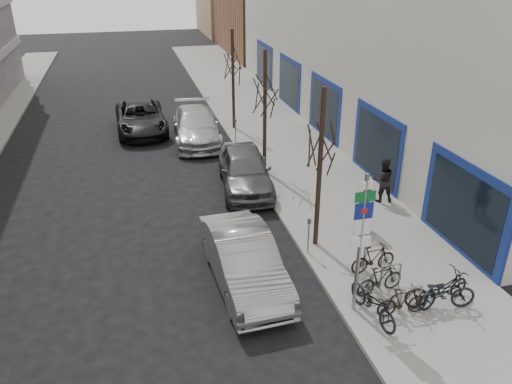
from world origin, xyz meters
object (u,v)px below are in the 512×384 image
highway_sign_pole (361,236)px  bike_near_right (403,301)px  parked_car_front (244,260)px  pedestrian_near (364,209)px  tree_near (322,132)px  tree_far (233,56)px  meter_back (235,128)px  lane_car (141,118)px  meter_mid (264,168)px  bike_near_left (374,299)px  bike_far_inner (373,258)px  bike_far_curb (441,289)px  parked_car_back (196,126)px  bike_rack (391,273)px  meter_front (309,233)px  bike_mid_inner (380,279)px  bike_mid_curb (444,286)px  tree_mid (265,84)px  pedestrian_far (383,180)px  parked_car_mid (245,170)px

highway_sign_pole → bike_near_right: (1.13, -0.56, -1.86)m
parked_car_front → pedestrian_near: pedestrian_near is taller
tree_near → pedestrian_near: bearing=13.1°
tree_far → meter_back: size_ratio=4.33×
lane_car → meter_mid: bearing=-64.5°
bike_near_left → bike_far_inner: (0.99, 1.98, -0.14)m
bike_far_curb → lane_car: (-7.16, 18.13, 0.04)m
parked_car_back → tree_near: bearing=-74.8°
bike_rack → meter_front: size_ratio=1.78×
bike_near_right → bike_far_inner: bearing=-2.9°
bike_mid_inner → bike_mid_curb: bearing=-129.5°
meter_back → pedestrian_near: pedestrian_near is taller
tree_far → lane_car: tree_far is taller
meter_front → tree_mid: bearing=86.3°
bike_far_inner → parked_car_front: size_ratio=0.31×
bike_mid_inner → lane_car: lane_car is taller
bike_near_right → tree_mid: bearing=7.2°
bike_near_left → pedestrian_near: 4.77m
bike_rack → bike_near_right: bike_near_right is taller
meter_front → parked_car_front: parked_car_front is taller
bike_near_right → parked_car_back: size_ratio=0.26×
bike_rack → tree_near: (-1.20, 2.90, 3.44)m
bike_near_left → bike_near_right: 0.83m
tree_mid → bike_near_left: 10.98m
meter_mid → parked_car_back: (-1.86, 6.68, -0.08)m
bike_mid_curb → bike_mid_inner: bike_mid_curb is taller
pedestrian_near → bike_near_right: bearing=56.3°
bike_rack → tree_far: 16.31m
bike_mid_inner → pedestrian_far: bearing=-37.2°
meter_mid → bike_near_right: bearing=-81.3°
bike_far_curb → tree_near: bearing=39.7°
bike_rack → bike_mid_curb: size_ratio=1.22×
bike_near_right → bike_mid_curb: bearing=-80.4°
highway_sign_pole → pedestrian_near: size_ratio=2.48×
bike_rack → meter_back: (-1.65, 13.40, 0.26)m
meter_mid → bike_near_right: meter_mid is taller
bike_near_right → bike_far_curb: size_ratio=0.76×
highway_sign_pole → tree_near: 3.88m
bike_mid_curb → parked_car_mid: (-3.49, 9.11, 0.14)m
parked_car_back → tree_far: bearing=33.8°
tree_near → bike_mid_curb: tree_near is taller
meter_mid → parked_car_mid: bearing=164.2°
highway_sign_pole → bike_rack: bearing=23.6°
bike_near_right → bike_far_inner: size_ratio=0.97×
bike_mid_curb → pedestrian_near: (-0.35, 4.35, 0.28)m
bike_mid_curb → parked_car_mid: size_ratio=0.37×
tree_near → meter_front: size_ratio=4.33×
highway_sign_pole → parked_car_mid: (-1.00, 8.72, -1.60)m
bike_far_curb → highway_sign_pole: bearing=89.5°
bike_near_left → bike_far_curb: 1.96m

